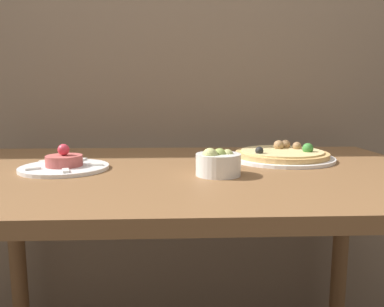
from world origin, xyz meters
The scene contains 5 objects.
back_wall centered at (0.00, 0.97, 1.30)m, with size 8.00×0.05×2.60m.
dining_table centered at (0.00, 0.42, 0.68)m, with size 1.38×0.84×0.78m.
pizza_plate centered at (0.31, 0.56, 0.80)m, with size 0.32×0.32×0.06m.
tartare_plate centered at (-0.33, 0.42, 0.80)m, with size 0.24×0.24×0.07m.
small_bowl centered at (0.09, 0.33, 0.81)m, with size 0.11×0.11×0.07m.
Camera 1 is at (-0.02, -0.59, 0.98)m, focal length 35.00 mm.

